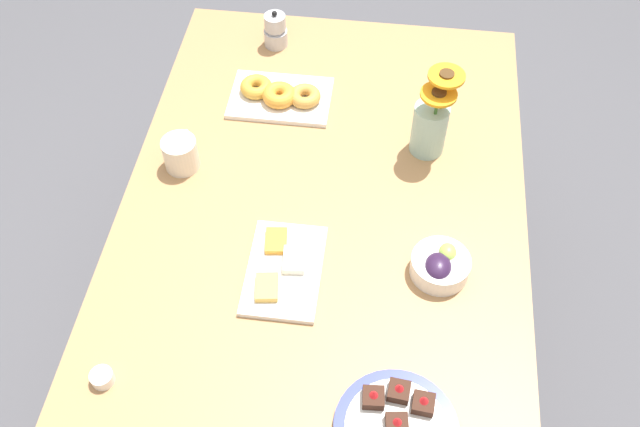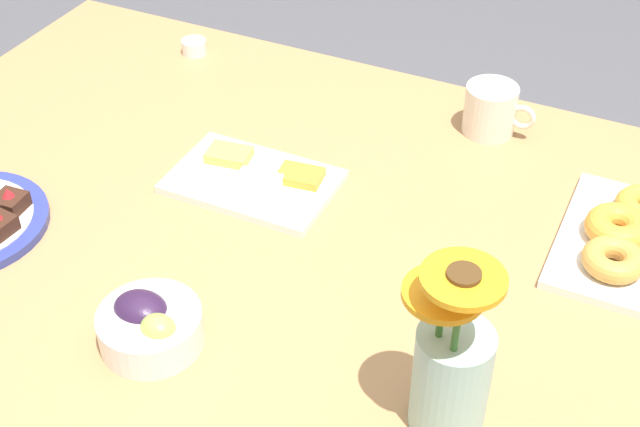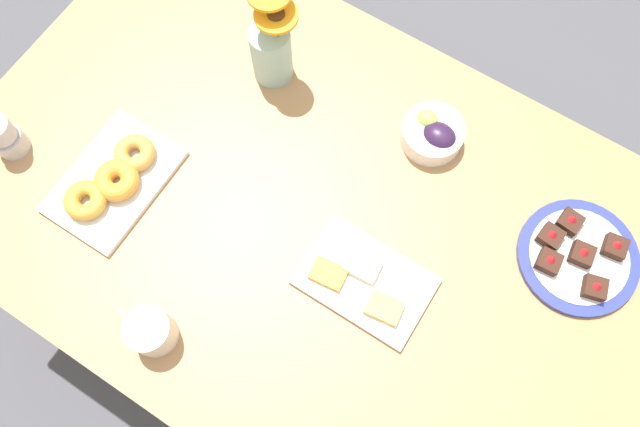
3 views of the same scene
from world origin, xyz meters
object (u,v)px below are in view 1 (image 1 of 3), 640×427
at_px(dessert_plate, 396,427).
at_px(flower_vase, 431,124).
at_px(moka_pot, 275,31).
at_px(croissant_platter, 280,95).
at_px(jam_cup_berry, 102,377).
at_px(cheese_platter, 283,269).
at_px(dining_table, 320,244).
at_px(grape_bowl, 440,265).
at_px(coffee_mug, 181,153).

relative_size(dessert_plate, flower_vase, 0.96).
xyz_separation_m(dessert_plate, moka_pot, (1.15, 0.43, 0.04)).
distance_m(croissant_platter, jam_cup_berry, 0.91).
height_order(cheese_platter, croissant_platter, croissant_platter).
bearing_deg(cheese_platter, dessert_plate, -140.78).
relative_size(cheese_platter, flower_vase, 1.00).
height_order(jam_cup_berry, dessert_plate, dessert_plate).
bearing_deg(cheese_platter, dining_table, -24.24).
xyz_separation_m(grape_bowl, flower_vase, (0.39, 0.04, 0.06)).
xyz_separation_m(coffee_mug, flower_vase, (0.14, -0.62, 0.05)).
height_order(coffee_mug, dessert_plate, coffee_mug).
distance_m(grape_bowl, moka_pot, 0.92).
bearing_deg(coffee_mug, moka_pot, -17.42).
xyz_separation_m(coffee_mug, grape_bowl, (-0.25, -0.67, -0.02)).
xyz_separation_m(cheese_platter, croissant_platter, (0.56, 0.10, 0.01)).
distance_m(dessert_plate, flower_vase, 0.78).
bearing_deg(jam_cup_berry, croissant_platter, -14.74).
bearing_deg(coffee_mug, grape_bowl, -110.74).
height_order(grape_bowl, croissant_platter, grape_bowl).
distance_m(jam_cup_berry, dessert_plate, 0.61).
bearing_deg(croissant_platter, moka_pot, 11.91).
distance_m(grape_bowl, jam_cup_berry, 0.77).
relative_size(jam_cup_berry, moka_pot, 0.40).
bearing_deg(dessert_plate, jam_cup_berry, 87.39).
distance_m(dining_table, grape_bowl, 0.33).
bearing_deg(cheese_platter, grape_bowl, -83.45).
bearing_deg(dining_table, dessert_plate, -156.46).
bearing_deg(dessert_plate, dining_table, 23.54).
relative_size(dessert_plate, moka_pot, 2.09).
distance_m(dining_table, cheese_platter, 0.19).
bearing_deg(grape_bowl, jam_cup_berry, 117.46).
bearing_deg(croissant_platter, coffee_mug, 141.87).
relative_size(dining_table, moka_pot, 13.45).
height_order(cheese_platter, jam_cup_berry, cheese_platter).
distance_m(cheese_platter, moka_pot, 0.82).
xyz_separation_m(jam_cup_berry, flower_vase, (0.74, -0.64, 0.08)).
bearing_deg(jam_cup_berry, moka_pot, -9.12).
bearing_deg(dining_table, moka_pot, 18.15).
relative_size(coffee_mug, cheese_platter, 0.48).
xyz_separation_m(coffee_mug, moka_pot, (0.51, -0.16, 0.00)).
xyz_separation_m(flower_vase, moka_pot, (0.38, 0.46, -0.04)).
distance_m(jam_cup_berry, flower_vase, 0.99).
bearing_deg(jam_cup_berry, coffee_mug, -1.79).
bearing_deg(dining_table, croissant_platter, 21.61).
distance_m(flower_vase, moka_pot, 0.60).
distance_m(cheese_platter, dessert_plate, 0.44).
height_order(coffee_mug, moka_pot, moka_pot).
distance_m(dessert_plate, moka_pot, 1.23).
bearing_deg(dessert_plate, coffee_mug, 42.86).
xyz_separation_m(coffee_mug, croissant_platter, (0.27, -0.21, -0.02)).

